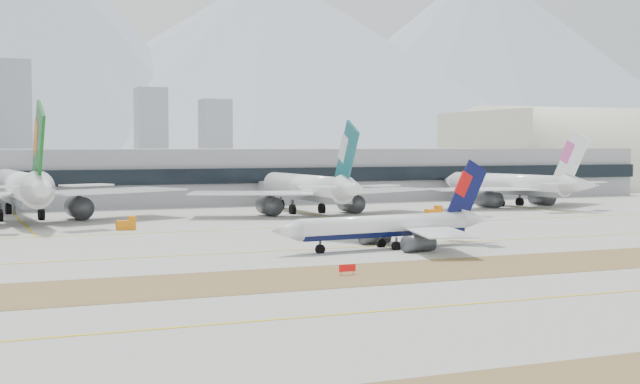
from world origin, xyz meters
name	(u,v)px	position (x,y,z in m)	size (l,w,h in m)	color
ground	(363,243)	(0.00, 0.00, 0.00)	(3000.00, 3000.00, 0.00)	#A19F96
apron_markings	(579,293)	(0.00, -53.95, 0.02)	(360.00, 122.22, 0.06)	brown
taxiing_airliner	(392,227)	(0.89, -8.51, 3.34)	(41.22, 35.60, 13.85)	white
widebody_eva	(21,190)	(-48.43, 66.30, 6.58)	(69.37, 67.96, 24.77)	white
widebody_cathay	(309,189)	(14.99, 60.94, 5.75)	(60.75, 59.18, 21.65)	white
widebody_china_air	(513,186)	(74.29, 64.50, 5.35)	(55.72, 55.16, 20.14)	white
terminal	(188,175)	(0.00, 114.84, 7.50)	(280.00, 43.10, 15.00)	gray
hangar	(583,188)	(154.56, 135.00, 0.14)	(91.00, 60.00, 60.00)	beige
hold_sign_left	(347,268)	(-17.48, -32.00, 0.88)	(2.20, 0.15, 1.35)	red
gse_c	(434,213)	(37.08, 41.19, 1.05)	(3.55, 2.00, 2.60)	orange
gse_b	(127,224)	(-31.58, 37.87, 1.05)	(3.55, 2.00, 2.60)	orange
mountain_ridge	(9,43)	(33.00, 1404.14, 181.85)	(2830.00, 1120.00, 470.00)	#9EA8B7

